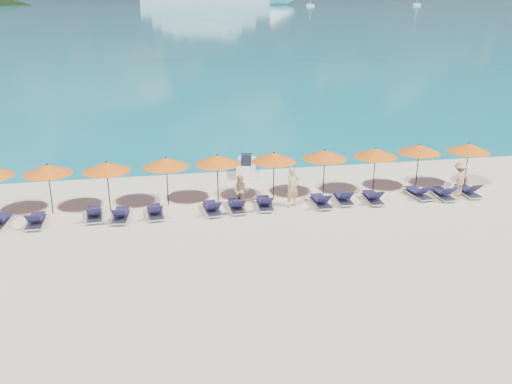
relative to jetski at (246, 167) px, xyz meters
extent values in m
plane|color=beige|center=(-0.71, -9.48, -0.38)|extent=(1400.00, 1400.00, 0.00)
cube|color=#1FA9B2|center=(-0.71, 650.52, -0.37)|extent=(1600.00, 1300.00, 0.01)
cube|color=silver|center=(135.64, 464.16, 0.50)|extent=(6.61, 2.20, 1.76)
cube|color=silver|center=(238.66, 475.80, 0.53)|extent=(6.85, 2.28, 1.83)
cube|color=white|center=(0.01, 0.03, -0.06)|extent=(1.44, 2.72, 0.59)
cube|color=black|center=(-0.04, -0.19, 0.37)|extent=(0.73, 1.16, 0.38)
cylinder|color=black|center=(0.13, 0.66, 0.54)|extent=(0.59, 0.17, 0.06)
imported|color=tan|center=(1.16, -5.36, 0.54)|extent=(0.79, 0.67, 1.84)
imported|color=tan|center=(-1.10, -4.90, 0.36)|extent=(0.82, 0.65, 1.47)
imported|color=tan|center=(9.24, -5.36, 0.45)|extent=(1.16, 0.73, 1.66)
cylinder|color=black|center=(-9.29, -4.24, 0.72)|extent=(0.05, 0.05, 2.20)
cone|color=orange|center=(-9.29, -4.24, 1.64)|extent=(2.10, 2.10, 0.42)
sphere|color=black|center=(-9.29, -4.24, 1.86)|extent=(0.08, 0.08, 0.08)
cylinder|color=black|center=(-6.85, -4.30, 0.72)|extent=(0.05, 0.05, 2.20)
cone|color=orange|center=(-6.85, -4.30, 1.64)|extent=(2.10, 2.10, 0.42)
sphere|color=black|center=(-6.85, -4.30, 1.86)|extent=(0.08, 0.08, 0.08)
cylinder|color=black|center=(-4.31, -4.10, 0.72)|extent=(0.05, 0.05, 2.20)
cone|color=orange|center=(-4.31, -4.10, 1.64)|extent=(2.10, 2.10, 0.42)
sphere|color=black|center=(-4.31, -4.10, 1.86)|extent=(0.08, 0.08, 0.08)
cylinder|color=black|center=(-2.03, -4.11, 0.72)|extent=(0.05, 0.05, 2.20)
cone|color=orange|center=(-2.03, -4.11, 1.64)|extent=(2.10, 2.10, 0.42)
sphere|color=black|center=(-2.03, -4.11, 1.86)|extent=(0.08, 0.08, 0.08)
cylinder|color=black|center=(0.55, -4.19, 0.72)|extent=(0.05, 0.05, 2.20)
cone|color=orange|center=(0.55, -4.19, 1.64)|extent=(2.10, 2.10, 0.42)
sphere|color=black|center=(0.55, -4.19, 1.86)|extent=(0.08, 0.08, 0.08)
cylinder|color=black|center=(2.97, -4.17, 0.72)|extent=(0.05, 0.05, 2.20)
cone|color=orange|center=(2.97, -4.17, 1.64)|extent=(2.10, 2.10, 0.42)
sphere|color=black|center=(2.97, -4.17, 1.86)|extent=(0.08, 0.08, 0.08)
cylinder|color=black|center=(5.42, -4.29, 0.72)|extent=(0.05, 0.05, 2.20)
cone|color=orange|center=(5.42, -4.29, 1.64)|extent=(2.10, 2.10, 0.42)
sphere|color=black|center=(5.42, -4.29, 1.86)|extent=(0.08, 0.08, 0.08)
cylinder|color=black|center=(7.75, -4.02, 0.72)|extent=(0.05, 0.05, 2.20)
cone|color=orange|center=(7.75, -4.02, 1.64)|extent=(2.10, 2.10, 0.42)
sphere|color=black|center=(7.75, -4.02, 1.86)|extent=(0.08, 0.08, 0.08)
cylinder|color=black|center=(10.20, -4.28, 0.72)|extent=(0.05, 0.05, 2.20)
cone|color=orange|center=(10.20, -4.28, 1.64)|extent=(2.10, 2.10, 0.42)
sphere|color=black|center=(10.20, -4.28, 1.86)|extent=(0.08, 0.08, 0.08)
cube|color=silver|center=(-11.24, -5.32, -0.24)|extent=(0.77, 1.75, 0.06)
cube|color=#1D1A42|center=(-11.22, -5.07, -0.08)|extent=(0.65, 1.14, 0.04)
cube|color=silver|center=(-9.78, -5.52, -0.24)|extent=(0.62, 1.70, 0.06)
cube|color=#1D1A42|center=(-9.78, -5.27, -0.08)|extent=(0.55, 1.10, 0.04)
cube|color=#1D1A42|center=(-9.78, -6.07, 0.17)|extent=(0.55, 0.54, 0.43)
cube|color=silver|center=(-7.46, -5.22, -0.24)|extent=(0.74, 1.74, 0.06)
cube|color=#1D1A42|center=(-7.48, -4.97, -0.08)|extent=(0.63, 1.14, 0.04)
cube|color=#1D1A42|center=(-7.42, -5.77, 0.17)|extent=(0.59, 0.57, 0.43)
cube|color=silver|center=(-6.36, -5.55, -0.24)|extent=(0.77, 1.75, 0.06)
cube|color=#1D1A42|center=(-6.33, -5.30, -0.08)|extent=(0.64, 1.14, 0.04)
cube|color=#1D1A42|center=(-6.40, -6.10, 0.17)|extent=(0.59, 0.58, 0.43)
cube|color=silver|center=(-4.91, -5.42, -0.24)|extent=(0.73, 1.74, 0.06)
cube|color=#1D1A42|center=(-4.93, -5.17, -0.08)|extent=(0.62, 1.13, 0.04)
cube|color=#1D1A42|center=(-4.88, -5.97, 0.17)|extent=(0.59, 0.57, 0.43)
cube|color=silver|center=(-2.47, -5.45, -0.24)|extent=(0.76, 1.75, 0.06)
cube|color=#1D1A42|center=(-2.49, -5.20, -0.08)|extent=(0.64, 1.14, 0.04)
cube|color=#1D1A42|center=(-2.42, -6.00, 0.17)|extent=(0.59, 0.58, 0.43)
cube|color=silver|center=(-1.36, -5.36, -0.24)|extent=(0.63, 1.70, 0.06)
cube|color=#1D1A42|center=(-1.36, -5.11, -0.08)|extent=(0.56, 1.10, 0.04)
cube|color=#1D1A42|center=(-1.36, -5.91, 0.17)|extent=(0.55, 0.54, 0.43)
cube|color=silver|center=(-0.09, -5.28, -0.24)|extent=(0.74, 1.74, 0.06)
cube|color=#1D1A42|center=(-0.07, -5.03, -0.08)|extent=(0.63, 1.14, 0.04)
cube|color=#1D1A42|center=(-0.13, -5.83, 0.17)|extent=(0.59, 0.58, 0.43)
cube|color=silver|center=(2.45, -5.47, -0.24)|extent=(0.63, 1.71, 0.06)
cube|color=#1D1A42|center=(2.45, -5.22, -0.08)|extent=(0.56, 1.10, 0.04)
cube|color=#1D1A42|center=(2.46, -6.02, 0.17)|extent=(0.55, 0.54, 0.43)
cube|color=silver|center=(3.60, -5.24, -0.24)|extent=(0.74, 1.74, 0.06)
cube|color=#1D1A42|center=(3.61, -4.99, -0.08)|extent=(0.63, 1.14, 0.04)
cube|color=#1D1A42|center=(3.56, -5.78, 0.17)|extent=(0.59, 0.57, 0.43)
cube|color=silver|center=(4.95, -5.44, -0.24)|extent=(0.74, 1.74, 0.06)
cube|color=#1D1A42|center=(4.96, -5.19, -0.08)|extent=(0.63, 1.14, 0.04)
cube|color=#1D1A42|center=(4.91, -5.99, 0.17)|extent=(0.59, 0.58, 0.43)
cube|color=silver|center=(7.27, -5.23, -0.24)|extent=(0.79, 1.76, 0.06)
cube|color=#1D1A42|center=(7.25, -4.98, -0.08)|extent=(0.66, 1.15, 0.04)
cube|color=#1D1A42|center=(7.33, -5.78, 0.17)|extent=(0.60, 0.59, 0.43)
cube|color=silver|center=(8.36, -5.55, -0.24)|extent=(0.65, 1.71, 0.06)
cube|color=#1D1A42|center=(8.37, -5.30, -0.08)|extent=(0.57, 1.11, 0.04)
cube|color=#1D1A42|center=(8.35, -6.10, 0.17)|extent=(0.56, 0.55, 0.43)
cube|color=silver|center=(9.72, -5.40, -0.24)|extent=(0.65, 1.71, 0.06)
cube|color=#1D1A42|center=(9.72, -5.15, -0.08)|extent=(0.57, 1.11, 0.04)
cube|color=#1D1A42|center=(9.73, -5.95, 0.17)|extent=(0.56, 0.55, 0.43)
camera|label=1|loc=(-4.91, -28.64, 8.63)|focal=40.00mm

